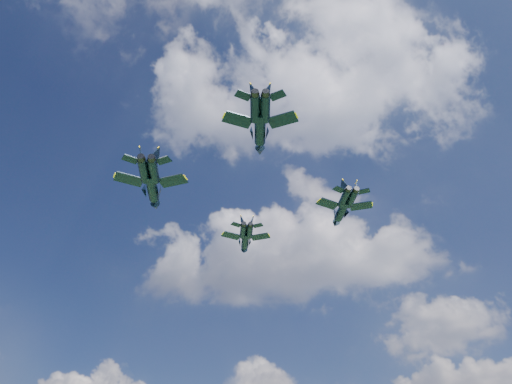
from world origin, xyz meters
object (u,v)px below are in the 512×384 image
object	(u,v)px
jet_right	(341,211)
jet_slot	(260,130)
jet_lead	(245,241)
jet_left	(153,189)

from	to	relation	value
jet_right	jet_slot	bearing A→B (deg)	-137.37
jet_right	jet_lead	bearing A→B (deg)	132.33
jet_left	jet_right	xyz separation A→B (m)	(32.61, 13.00, -1.47)
jet_left	jet_right	bearing A→B (deg)	5.21
jet_left	jet_slot	bearing A→B (deg)	-36.88
jet_lead	jet_slot	bearing A→B (deg)	-89.19
jet_right	jet_slot	xyz separation A→B (m)	(-10.80, -21.09, 3.83)
jet_left	jet_slot	world-z (taller)	jet_slot
jet_slot	jet_lead	bearing A→B (deg)	95.12
jet_lead	jet_left	bearing A→B (deg)	-132.28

